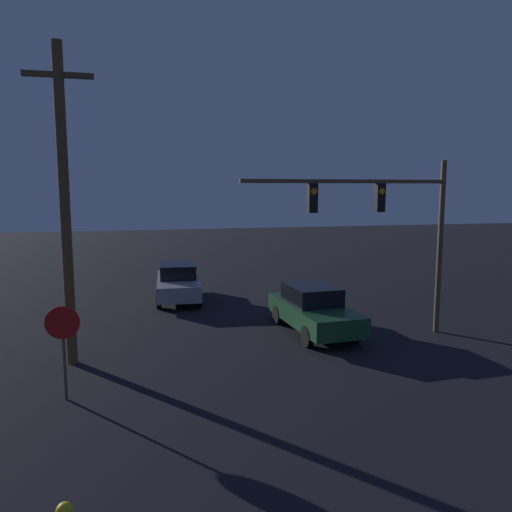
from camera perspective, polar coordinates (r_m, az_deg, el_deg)
car_near at (r=16.99m, az=6.58°, el=-6.04°), size 1.99×4.52×1.57m
car_far at (r=21.92m, az=-8.89°, el=-2.96°), size 2.04×4.53×1.57m
traffic_signal_mast at (r=16.53m, az=14.94°, el=4.35°), size 6.87×0.30×5.73m
stop_sign at (r=12.21m, az=-21.19°, el=-8.36°), size 0.76×0.07×2.21m
utility_pole at (r=14.33m, az=-21.03°, el=5.79°), size 1.77×0.28×8.59m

